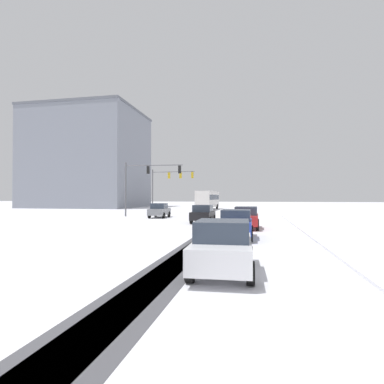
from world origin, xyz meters
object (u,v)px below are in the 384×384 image
traffic_signal_far_left (169,180)px  car_black_second (203,214)px  car_grey_lead (159,210)px  car_red_third (246,218)px  car_blue_fourth (236,224)px  office_building_far_left_block (89,159)px  traffic_signal_near_left (146,177)px  car_white_fifth (223,246)px  bus_oncoming (208,199)px

traffic_signal_far_left → car_black_second: 19.57m
car_grey_lead → car_red_third: size_ratio=1.01×
car_grey_lead → car_black_second: size_ratio=1.01×
traffic_signal_far_left → car_blue_fourth: 30.11m
office_building_far_left_block → traffic_signal_near_left: bearing=-50.8°
car_red_third → car_white_fifth: (-0.30, -13.77, 0.00)m
car_black_second → bus_oncoming: (-4.06, 29.78, 1.18)m
car_red_third → office_building_far_left_block: bearing=131.1°
car_grey_lead → car_black_second: 8.66m
car_blue_fourth → car_red_third: bearing=86.0°
car_blue_fourth → car_white_fifth: bearing=-89.3°
car_red_third → car_blue_fourth: bearing=-94.0°
car_grey_lead → car_blue_fourth: bearing=-59.4°
traffic_signal_near_left → car_red_third: 17.61m
traffic_signal_near_left → bus_oncoming: (4.17, 22.15, -2.69)m
car_blue_fourth → bus_oncoming: (-7.64, 39.89, 1.18)m
car_red_third → car_blue_fourth: (-0.39, -5.64, 0.00)m
traffic_signal_near_left → bus_oncoming: size_ratio=0.63×
car_black_second → bus_oncoming: size_ratio=0.37×
car_red_third → bus_oncoming: 35.20m
traffic_signal_near_left → car_black_second: traffic_signal_near_left is taller
traffic_signal_far_left → office_building_far_left_block: bearing=140.6°
car_red_third → car_blue_fourth: same height
traffic_signal_near_left → bus_oncoming: bearing=79.3°
car_grey_lead → traffic_signal_near_left: bearing=146.7°
car_grey_lead → car_black_second: bearing=-45.7°
traffic_signal_far_left → car_grey_lead: bearing=-79.9°
traffic_signal_near_left → car_grey_lead: 4.67m
traffic_signal_near_left → traffic_signal_far_left: same height
traffic_signal_far_left → car_black_second: (8.04, -17.39, -3.99)m
car_blue_fourth → office_building_far_left_block: bearing=127.3°
car_black_second → bus_oncoming: bearing=97.8°
traffic_signal_far_left → bus_oncoming: bearing=72.2°
car_grey_lead → car_red_third: 14.63m
traffic_signal_far_left → car_blue_fourth: size_ratio=1.61×
bus_oncoming → office_building_far_left_block: office_building_far_left_block is taller
car_black_second → car_blue_fourth: size_ratio=1.00×
bus_oncoming → car_grey_lead: bearing=-94.8°
traffic_signal_near_left → car_black_second: 11.87m
traffic_signal_far_left → car_blue_fourth: (11.62, -27.49, -3.99)m
traffic_signal_near_left → car_red_third: bearing=-44.8°
traffic_signal_near_left → car_grey_lead: size_ratio=1.69×
car_blue_fourth → traffic_signal_far_left: bearing=112.9°
bus_oncoming → office_building_far_left_block: bearing=164.5°
car_red_third → car_blue_fourth: 5.65m
bus_oncoming → car_blue_fourth: bearing=-79.2°
traffic_signal_near_left → bus_oncoming: traffic_signal_near_left is taller
car_white_fifth → office_building_far_left_block: office_building_far_left_block is taller
traffic_signal_near_left → bus_oncoming: 22.70m
traffic_signal_near_left → car_white_fifth: traffic_signal_near_left is taller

